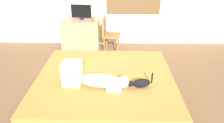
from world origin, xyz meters
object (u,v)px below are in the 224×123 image
Objects in this scene: chair_by_desk at (109,33)px; tv_monitor at (81,12)px; bed at (105,89)px; desk at (81,34)px; cup at (93,19)px; cat at (140,83)px; person_lying at (92,78)px.

tv_monitor is at bearing 155.98° from chair_by_desk.
bed is 2.46× the size of chair_by_desk.
cup is at bearing -25.56° from desk.
bed is 2.09m from cup.
bed is 0.65m from cat.
tv_monitor is 0.82m from chair_by_desk.
cup is 0.48m from chair_by_desk.
tv_monitor reaches higher than bed.
person_lying is at bearing -84.35° from cup.
bed is at bearing -71.69° from desk.
desk is 0.76m from chair_by_desk.
chair_by_desk reaches higher than desk.
cat is at bearing -63.45° from desk.
tv_monitor is (-0.49, 2.36, 0.34)m from person_lying.
tv_monitor reaches higher than person_lying.
cup reaches higher than desk.
cup is (-0.22, 2.21, 0.20)m from person_lying.
desk is (-0.54, 2.36, -0.22)m from person_lying.
desk is at bearing 180.00° from tv_monitor.
tv_monitor is (0.04, 0.00, 0.55)m from desk.
cat is at bearing -64.26° from tv_monitor.
person_lying is 2.08m from chair_by_desk.
chair_by_desk reaches higher than cat.
person_lying reaches higher than bed.
cat is 2.18m from chair_by_desk.
cat is 0.41× the size of chair_by_desk.
cat is (0.50, -0.28, 0.31)m from bed.
desk is 0.55m from cup.
chair_by_desk reaches higher than cup.
bed is 2.25× the size of person_lying.
cat reaches higher than bed.
bed is at bearing 150.56° from cat.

